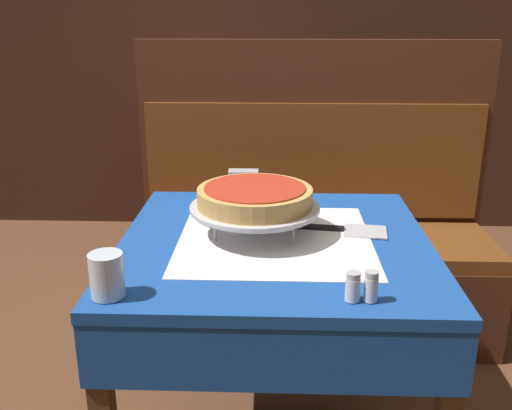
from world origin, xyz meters
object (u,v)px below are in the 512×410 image
object	(u,v)px
dining_table_rear	(217,143)
condiment_caddy	(223,116)
pizza_server	(339,229)
water_glass_near	(109,275)
booth_bench	(313,253)
napkin_holder	(245,183)
pizza_pan_stand	(256,209)
salt_shaker	(355,287)
pepper_shaker	(373,286)
deep_dish_pizza	(256,196)
dining_table_front	(276,275)

from	to	relation	value
dining_table_rear	condiment_caddy	world-z (taller)	condiment_caddy
pizza_server	condiment_caddy	distance (m)	1.69
water_glass_near	booth_bench	bearing A→B (deg)	65.91
pizza_server	dining_table_rear	bearing A→B (deg)	107.70
pizza_server	napkin_holder	bearing A→B (deg)	132.63
pizza_pan_stand	salt_shaker	world-z (taller)	pizza_pan_stand
water_glass_near	napkin_holder	world-z (taller)	water_glass_near
booth_bench	salt_shaker	size ratio (longest dim) A/B	22.88
pepper_shaker	napkin_holder	distance (m)	0.79
dining_table_rear	deep_dish_pizza	bearing A→B (deg)	-80.37
pizza_pan_stand	water_glass_near	size ratio (longest dim) A/B	3.61
water_glass_near	salt_shaker	distance (m)	0.53
dining_table_front	water_glass_near	xyz separation A→B (m)	(-0.36, -0.35, 0.16)
water_glass_near	deep_dish_pizza	bearing A→B (deg)	51.19
dining_table_front	pepper_shaker	size ratio (longest dim) A/B	12.33
dining_table_rear	pizza_server	distance (m)	1.70
dining_table_front	pepper_shaker	distance (m)	0.43
dining_table_front	water_glass_near	world-z (taller)	water_glass_near
pizza_pan_stand	pepper_shaker	size ratio (longest dim) A/B	5.25
booth_bench	pizza_pan_stand	distance (m)	0.95
pepper_shaker	dining_table_front	bearing A→B (deg)	120.62
dining_table_rear	salt_shaker	world-z (taller)	salt_shaker
pizza_server	napkin_holder	size ratio (longest dim) A/B	3.21
pepper_shaker	deep_dish_pizza	bearing A→B (deg)	124.54
deep_dish_pizza	pizza_server	world-z (taller)	deep_dish_pizza
napkin_holder	booth_bench	bearing A→B (deg)	58.88
booth_bench	napkin_holder	bearing A→B (deg)	-121.12
dining_table_front	booth_bench	xyz separation A→B (m)	(0.16, 0.82, -0.29)
pizza_server	water_glass_near	size ratio (longest dim) A/B	3.21
booth_bench	pepper_shaker	distance (m)	1.25
pizza_pan_stand	pizza_server	distance (m)	0.25
napkin_holder	deep_dish_pizza	bearing A→B (deg)	-81.52
dining_table_rear	water_glass_near	world-z (taller)	water_glass_near
salt_shaker	dining_table_front	bearing A→B (deg)	115.67
dining_table_front	salt_shaker	xyz separation A→B (m)	(0.17, -0.35, 0.14)
water_glass_near	pepper_shaker	distance (m)	0.57
dining_table_rear	water_glass_near	distance (m)	2.03
salt_shaker	pepper_shaker	xyz separation A→B (m)	(0.04, 0.00, 0.00)
pizza_server	water_glass_near	xyz separation A→B (m)	(-0.54, -0.42, 0.05)
dining_table_rear	pizza_server	xyz separation A→B (m)	(0.51, -1.61, 0.11)
dining_table_rear	pepper_shaker	bearing A→B (deg)	-75.01
deep_dish_pizza	napkin_holder	size ratio (longest dim) A/B	3.18
pizza_pan_stand	deep_dish_pizza	size ratio (longest dim) A/B	1.13
dining_table_front	deep_dish_pizza	xyz separation A→B (m)	(-0.06, 0.03, 0.22)
water_glass_near	condiment_caddy	xyz separation A→B (m)	(0.06, 2.04, -0.00)
booth_bench	pizza_server	size ratio (longest dim) A/B	4.70
napkin_holder	condiment_caddy	size ratio (longest dim) A/B	0.67
dining_table_front	booth_bench	size ratio (longest dim) A/B	0.56
pizza_pan_stand	deep_dish_pizza	world-z (taller)	deep_dish_pizza
booth_bench	pepper_shaker	size ratio (longest dim) A/B	21.91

